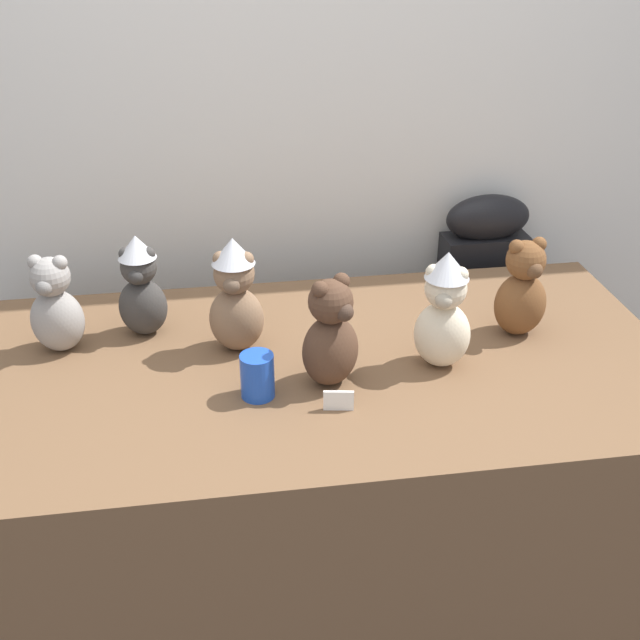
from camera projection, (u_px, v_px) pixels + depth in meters
wall_back at (283, 83)px, 2.40m from camera, size 7.00×0.08×2.60m
display_table at (320, 478)px, 2.21m from camera, size 1.82×0.95×0.76m
instrument_case at (476, 324)px, 2.77m from camera, size 0.28×0.13×0.95m
teddy_bear_chestnut at (522, 290)px, 2.10m from camera, size 0.16×0.14×0.27m
teddy_bear_cocoa at (331, 335)px, 1.88m from camera, size 0.19×0.18×0.28m
teddy_bear_mocha at (235, 296)px, 2.02m from camera, size 0.16×0.14×0.31m
teddy_bear_charcoal at (141, 287)px, 2.09m from camera, size 0.14×0.13×0.28m
teddy_bear_cream at (444, 312)px, 1.95m from camera, size 0.17×0.16×0.31m
teddy_bear_ash at (55, 307)px, 2.03m from camera, size 0.16×0.14×0.27m
party_cup_blue at (257, 376)px, 1.87m from camera, size 0.08×0.08×0.11m
name_card_front_left at (339, 401)px, 1.83m from camera, size 0.07×0.02×0.05m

